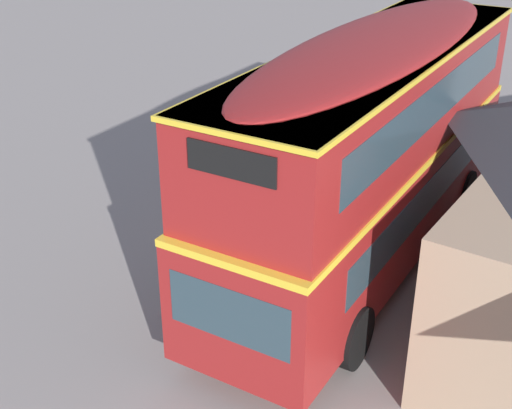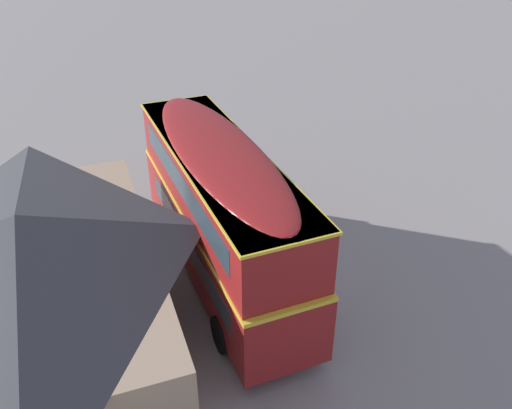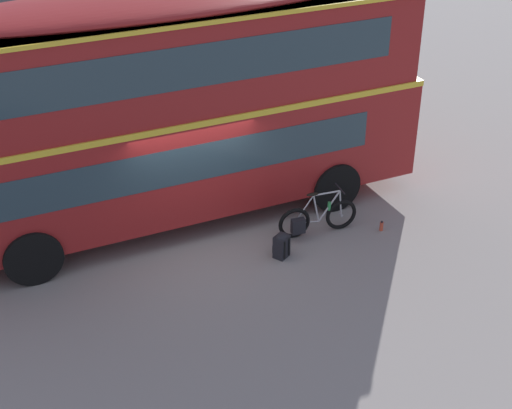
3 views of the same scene
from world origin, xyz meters
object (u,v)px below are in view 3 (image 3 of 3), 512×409
(touring_bicycle, at_px, (316,219))
(water_bottle_red_squeeze, at_px, (381,226))
(double_decker_bus, at_px, (170,100))
(backpack_on_ground, at_px, (281,245))

(touring_bicycle, xyz_separation_m, water_bottle_red_squeeze, (1.33, -0.42, -0.27))
(double_decker_bus, relative_size, backpack_on_ground, 19.76)
(backpack_on_ground, xyz_separation_m, water_bottle_red_squeeze, (2.31, 0.06, -0.17))
(backpack_on_ground, height_order, water_bottle_red_squeeze, backpack_on_ground)
(touring_bicycle, xyz_separation_m, backpack_on_ground, (-0.99, -0.48, -0.10))
(water_bottle_red_squeeze, bearing_deg, double_decker_bus, 148.36)
(touring_bicycle, height_order, backpack_on_ground, touring_bicycle)
(touring_bicycle, distance_m, water_bottle_red_squeeze, 1.42)
(touring_bicycle, height_order, water_bottle_red_squeeze, touring_bicycle)
(double_decker_bus, bearing_deg, backpack_on_ground, -59.31)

